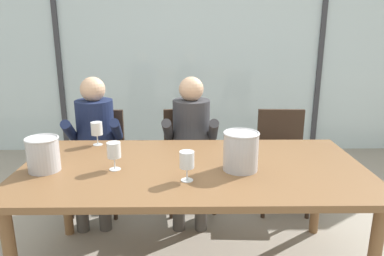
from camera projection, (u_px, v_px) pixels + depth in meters
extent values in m
plane|color=#9E9384|center=(191.00, 200.00, 3.43)|extent=(14.00, 14.00, 0.00)
cube|color=silver|center=(190.00, 52.00, 4.55)|extent=(7.36, 0.03, 2.60)
cube|color=#38383D|center=(58.00, 52.00, 4.51)|extent=(0.06, 0.06, 2.60)
cube|color=#38383D|center=(321.00, 52.00, 4.54)|extent=(0.06, 0.06, 2.60)
cube|color=#386633|center=(189.00, 58.00, 8.47)|extent=(13.36, 2.40, 1.84)
cube|color=brown|center=(193.00, 169.00, 2.27)|extent=(2.16, 1.08, 0.04)
cylinder|color=brown|center=(66.00, 193.00, 2.78)|extent=(0.07, 0.07, 0.71)
cylinder|color=brown|center=(317.00, 191.00, 2.80)|extent=(0.07, 0.07, 0.71)
cube|color=#332319|center=(97.00, 163.00, 3.16)|extent=(0.46, 0.46, 0.03)
cube|color=#332319|center=(101.00, 132.00, 3.29)|extent=(0.42, 0.05, 0.42)
cylinder|color=#332319|center=(70.00, 196.00, 3.04)|extent=(0.04, 0.04, 0.43)
cylinder|color=#332319|center=(114.00, 196.00, 3.03)|extent=(0.04, 0.04, 0.43)
cylinder|color=#332319|center=(84.00, 178.00, 3.41)|extent=(0.04, 0.04, 0.43)
cylinder|color=#332319|center=(124.00, 178.00, 3.40)|extent=(0.04, 0.04, 0.43)
cube|color=#332319|center=(190.00, 161.00, 3.20)|extent=(0.50, 0.50, 0.03)
cube|color=#332319|center=(186.00, 131.00, 3.33)|extent=(0.42, 0.10, 0.42)
cylinder|color=#332319|center=(171.00, 195.00, 3.05)|extent=(0.04, 0.04, 0.43)
cylinder|color=#332319|center=(215.00, 192.00, 3.11)|extent=(0.04, 0.04, 0.43)
cylinder|color=#332319|center=(167.00, 177.00, 3.42)|extent=(0.04, 0.04, 0.43)
cylinder|color=#332319|center=(206.00, 175.00, 3.47)|extent=(0.04, 0.04, 0.43)
cube|color=#332319|center=(283.00, 162.00, 3.18)|extent=(0.46, 0.46, 0.03)
cube|color=#332319|center=(280.00, 132.00, 3.31)|extent=(0.42, 0.05, 0.42)
cylinder|color=#332319|center=(264.00, 195.00, 3.06)|extent=(0.04, 0.04, 0.43)
cylinder|color=#332319|center=(309.00, 195.00, 3.05)|extent=(0.04, 0.04, 0.43)
cylinder|color=#332319|center=(257.00, 177.00, 3.43)|extent=(0.04, 0.04, 0.43)
cylinder|color=#332319|center=(297.00, 177.00, 3.42)|extent=(0.04, 0.04, 0.43)
cylinder|color=#192347|center=(96.00, 130.00, 3.12)|extent=(0.35, 0.35, 0.52)
sphere|color=#DBAD89|center=(93.00, 89.00, 3.02)|extent=(0.21, 0.21, 0.21)
cube|color=#47423D|center=(83.00, 167.00, 2.98)|extent=(0.17, 0.41, 0.13)
cube|color=#47423D|center=(105.00, 166.00, 3.00)|extent=(0.17, 0.41, 0.13)
cylinder|color=#47423D|center=(81.00, 205.00, 2.86)|extent=(0.10, 0.10, 0.45)
cylinder|color=#47423D|center=(104.00, 204.00, 2.88)|extent=(0.10, 0.10, 0.45)
cylinder|color=#192347|center=(70.00, 131.00, 2.97)|extent=(0.11, 0.33, 0.26)
cylinder|color=#192347|center=(116.00, 130.00, 3.01)|extent=(0.11, 0.33, 0.26)
cylinder|color=#38383D|center=(191.00, 129.00, 3.13)|extent=(0.33, 0.33, 0.52)
sphere|color=#DBAD89|center=(191.00, 89.00, 3.03)|extent=(0.21, 0.21, 0.21)
cube|color=#47423D|center=(180.00, 166.00, 3.00)|extent=(0.14, 0.40, 0.13)
cube|color=#47423D|center=(201.00, 166.00, 3.00)|extent=(0.14, 0.40, 0.13)
cylinder|color=#47423D|center=(179.00, 204.00, 2.88)|extent=(0.10, 0.10, 0.45)
cylinder|color=#47423D|center=(201.00, 204.00, 2.87)|extent=(0.10, 0.10, 0.45)
cylinder|color=#38383D|center=(168.00, 130.00, 3.01)|extent=(0.09, 0.33, 0.26)
cylinder|color=#38383D|center=(213.00, 130.00, 3.00)|extent=(0.09, 0.33, 0.26)
cylinder|color=#B7B7BC|center=(43.00, 155.00, 2.16)|extent=(0.19, 0.19, 0.20)
torus|color=silver|center=(41.00, 139.00, 2.13)|extent=(0.20, 0.20, 0.01)
cylinder|color=#B7B7BC|center=(241.00, 152.00, 2.17)|extent=(0.21, 0.21, 0.23)
torus|color=silver|center=(241.00, 133.00, 2.14)|extent=(0.22, 0.22, 0.01)
cylinder|color=silver|center=(98.00, 145.00, 2.67)|extent=(0.07, 0.07, 0.00)
cylinder|color=silver|center=(97.00, 139.00, 2.66)|extent=(0.01, 0.01, 0.07)
cylinder|color=silver|center=(97.00, 128.00, 2.64)|extent=(0.08, 0.08, 0.09)
cylinder|color=#E0D184|center=(97.00, 132.00, 2.64)|extent=(0.07, 0.07, 0.04)
cylinder|color=silver|center=(115.00, 169.00, 2.20)|extent=(0.07, 0.07, 0.00)
cylinder|color=silver|center=(115.00, 163.00, 2.19)|extent=(0.01, 0.01, 0.07)
cylinder|color=silver|center=(114.00, 150.00, 2.17)|extent=(0.08, 0.08, 0.09)
cylinder|color=#560C1E|center=(114.00, 154.00, 2.18)|extent=(0.07, 0.07, 0.04)
cylinder|color=silver|center=(187.00, 180.00, 2.04)|extent=(0.07, 0.07, 0.00)
cylinder|color=silver|center=(187.00, 174.00, 2.03)|extent=(0.01, 0.01, 0.07)
cylinder|color=silver|center=(187.00, 160.00, 2.01)|extent=(0.08, 0.08, 0.09)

